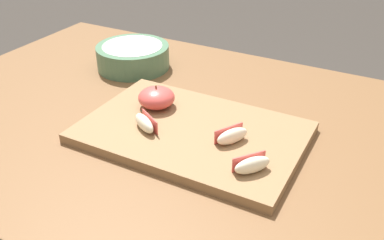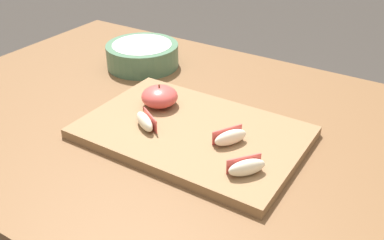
{
  "view_description": "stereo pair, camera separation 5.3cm",
  "coord_description": "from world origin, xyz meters",
  "px_view_note": "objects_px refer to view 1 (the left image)",
  "views": [
    {
      "loc": [
        0.36,
        -0.72,
        1.25
      ],
      "look_at": [
        -0.01,
        -0.05,
        0.79
      ],
      "focal_mm": 40.11,
      "sensor_mm": 36.0,
      "label": 1
    },
    {
      "loc": [
        0.4,
        -0.69,
        1.25
      ],
      "look_at": [
        -0.01,
        -0.05,
        0.79
      ],
      "focal_mm": 40.11,
      "sensor_mm": 36.0,
      "label": 2
    }
  ],
  "objects_px": {
    "cutting_board": "(192,132)",
    "ceramic_fruit_bowl": "(133,56)",
    "apple_wedge_back": "(232,136)",
    "apple_wedge_right": "(252,165)",
    "apple_wedge_left": "(145,123)",
    "apple_half_skin_up": "(156,98)"
  },
  "relations": [
    {
      "from": "apple_wedge_back",
      "to": "apple_wedge_right",
      "type": "relative_size",
      "value": 1.04
    },
    {
      "from": "apple_wedge_back",
      "to": "ceramic_fruit_bowl",
      "type": "bearing_deg",
      "value": 148.69
    },
    {
      "from": "ceramic_fruit_bowl",
      "to": "apple_wedge_right",
      "type": "bearing_deg",
      "value": -33.68
    },
    {
      "from": "apple_wedge_back",
      "to": "ceramic_fruit_bowl",
      "type": "relative_size",
      "value": 0.36
    },
    {
      "from": "cutting_board",
      "to": "apple_wedge_back",
      "type": "relative_size",
      "value": 6.33
    },
    {
      "from": "apple_wedge_right",
      "to": "apple_wedge_back",
      "type": "bearing_deg",
      "value": 134.73
    },
    {
      "from": "apple_wedge_right",
      "to": "ceramic_fruit_bowl",
      "type": "relative_size",
      "value": 0.34
    },
    {
      "from": "cutting_board",
      "to": "apple_wedge_left",
      "type": "bearing_deg",
      "value": -148.81
    },
    {
      "from": "cutting_board",
      "to": "ceramic_fruit_bowl",
      "type": "distance_m",
      "value": 0.4
    },
    {
      "from": "apple_wedge_left",
      "to": "ceramic_fruit_bowl",
      "type": "distance_m",
      "value": 0.37
    },
    {
      "from": "cutting_board",
      "to": "apple_half_skin_up",
      "type": "relative_size",
      "value": 5.52
    },
    {
      "from": "cutting_board",
      "to": "ceramic_fruit_bowl",
      "type": "bearing_deg",
      "value": 142.8
    },
    {
      "from": "cutting_board",
      "to": "apple_wedge_back",
      "type": "xyz_separation_m",
      "value": [
        0.1,
        -0.01,
        0.03
      ]
    },
    {
      "from": "apple_wedge_left",
      "to": "apple_half_skin_up",
      "type": "bearing_deg",
      "value": 108.66
    },
    {
      "from": "cutting_board",
      "to": "apple_wedge_back",
      "type": "bearing_deg",
      "value": -5.95
    },
    {
      "from": "apple_wedge_left",
      "to": "ceramic_fruit_bowl",
      "type": "height_order",
      "value": "ceramic_fruit_bowl"
    },
    {
      "from": "cutting_board",
      "to": "apple_wedge_back",
      "type": "distance_m",
      "value": 0.1
    },
    {
      "from": "apple_half_skin_up",
      "to": "apple_wedge_left",
      "type": "xyz_separation_m",
      "value": [
        0.03,
        -0.09,
        -0.01
      ]
    },
    {
      "from": "apple_half_skin_up",
      "to": "cutting_board",
      "type": "bearing_deg",
      "value": -20.73
    },
    {
      "from": "apple_half_skin_up",
      "to": "apple_wedge_back",
      "type": "height_order",
      "value": "apple_half_skin_up"
    },
    {
      "from": "cutting_board",
      "to": "ceramic_fruit_bowl",
      "type": "height_order",
      "value": "ceramic_fruit_bowl"
    },
    {
      "from": "apple_wedge_right",
      "to": "ceramic_fruit_bowl",
      "type": "height_order",
      "value": "ceramic_fruit_bowl"
    }
  ]
}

